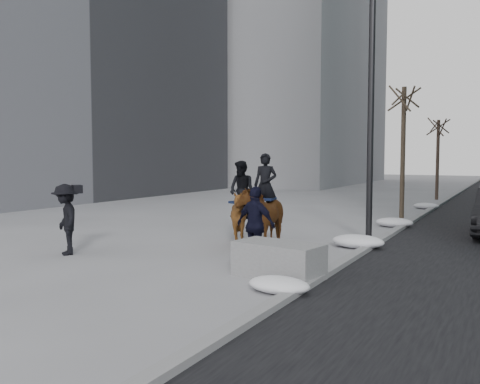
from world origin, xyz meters
The scene contains 12 objects.
ground centered at (0.00, 0.00, 0.00)m, with size 120.00×120.00×0.00m, color gray.
curb centered at (3.00, 10.00, 0.06)m, with size 0.25×90.00×0.12m, color gray.
building_left centered at (-19.00, 10.00, 10.00)m, with size 12.00×26.00×20.00m, color #595960.
planter centered at (2.20, -1.22, 0.35)m, with size 1.76×0.88×0.70m, color gray.
tree_near centered at (2.40, 10.10, 2.85)m, with size 1.20×1.20×5.70m, color #3B2C23, non-canonical shape.
tree_far centered at (2.40, 19.95, 2.49)m, with size 1.20×1.20×4.97m, color #3A2922, non-canonical shape.
mounted_left centered at (0.46, 1.65, 0.94)m, with size 1.18×2.06×2.52m.
mounted_right centered at (-0.19, 1.52, 0.93)m, with size 1.53×1.64×2.32m.
feeder centered at (1.17, -0.19, 0.88)m, with size 1.09×0.95×1.75m.
camera_crew centered at (-3.39, -1.57, 0.89)m, with size 1.30×1.17×1.75m.
lamppost centered at (2.60, 4.29, 4.99)m, with size 0.25×0.80×9.09m.
snow_piles centered at (2.70, 5.18, 0.16)m, with size 1.39×17.27×0.35m.
Camera 1 is at (6.36, -10.42, 2.43)m, focal length 38.00 mm.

